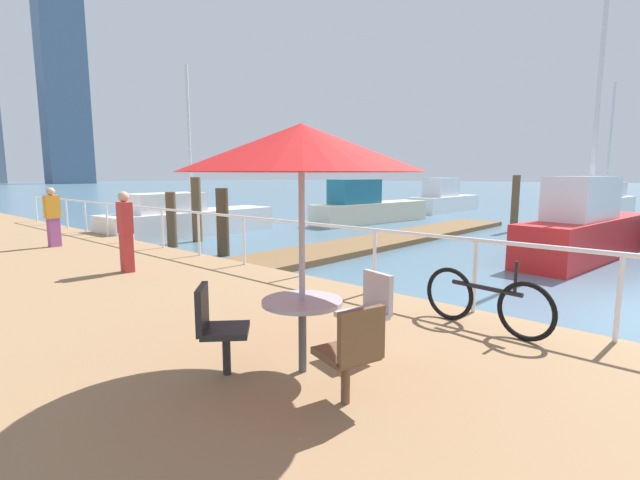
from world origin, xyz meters
TOP-DOWN VIEW (x-y plane):
  - ground_plane at (0.00, 20.00)m, footprint 300.00×300.00m
  - floating_dock at (4.29, 7.44)m, footprint 15.58×2.00m
  - boardwalk_railing at (-3.15, 7.35)m, footprint 0.06×26.10m
  - dock_piling_0 at (10.11, 5.23)m, footprint 0.31×0.31m
  - dock_piling_1 at (9.79, 12.59)m, footprint 0.28×0.28m
  - dock_piling_2 at (-1.45, 9.58)m, footprint 0.36×0.36m
  - dock_piling_3 at (-0.34, 12.65)m, footprint 0.35×0.35m
  - dock_piling_4 at (-1.62, 12.14)m, footprint 0.32×0.32m
  - moored_boat_0 at (17.72, 12.23)m, footprint 6.39×1.72m
  - moored_boat_1 at (5.06, 1.58)m, footprint 6.79×2.17m
  - moored_boat_2 at (8.76, 11.81)m, footprint 7.12×2.31m
  - moored_boat_4 at (19.77, 3.66)m, footprint 6.33×2.08m
  - moored_boat_5 at (0.27, 14.25)m, footprint 7.09×2.09m
  - bicycle_at_railing at (-3.76, 0.87)m, footprint 0.29×1.76m
  - cafe_table_round at (-6.21, 1.73)m, footprint 0.80×0.80m
  - patio_umbrella at (-6.21, 1.73)m, footprint 2.33×2.33m
  - cafe_chair_0 at (-5.39, 1.51)m, footprint 0.57×0.55m
  - cafe_chair_1 at (-6.83, 2.30)m, footprint 0.64×0.64m
  - cafe_chair_2 at (-6.44, 0.91)m, footprint 0.55×0.57m
  - pedestrian_0 at (-5.04, 12.36)m, footprint 0.37×0.24m
  - pedestrian_1 at (-5.21, 7.67)m, footprint 0.27×0.39m
  - skyline_tower_5 at (37.38, 131.94)m, footprint 11.32×9.31m

SIDE VIEW (x-z plane):
  - ground_plane at x=0.00m, z-range 0.00..0.00m
  - floating_dock at x=4.29m, z-range 0.00..0.18m
  - moored_boat_5 at x=0.27m, z-range -2.56..3.88m
  - moored_boat_4 at x=19.77m, z-range -2.87..4.35m
  - dock_piling_1 at x=9.79m, z-range 0.00..1.52m
  - moored_boat_2 at x=8.76m, z-range -0.30..1.84m
  - bicycle_at_railing at x=-3.76m, z-range 0.30..1.24m
  - moored_boat_0 at x=17.72m, z-range -0.29..1.87m
  - moored_boat_1 at x=5.06m, z-range -3.93..5.73m
  - dock_piling_4 at x=-1.62m, z-range 0.00..1.80m
  - cafe_chair_0 at x=-5.39m, z-range 0.48..1.38m
  - cafe_chair_1 at x=-6.83m, z-range 0.48..1.38m
  - cafe_chair_2 at x=-6.44m, z-range 0.48..1.38m
  - dock_piling_2 at x=-1.45m, z-range 0.00..1.98m
  - cafe_table_round at x=-6.21m, z-range 0.70..1.44m
  - dock_piling_3 at x=-0.34m, z-range 0.00..2.28m
  - dock_piling_0 at x=10.11m, z-range 0.00..2.34m
  - pedestrian_0 at x=-5.04m, z-range 0.42..2.04m
  - pedestrian_1 at x=-5.21m, z-range 0.43..2.06m
  - boardwalk_railing at x=-3.15m, z-range 0.70..1.78m
  - patio_umbrella at x=-6.21m, z-range 1.39..3.83m
  - skyline_tower_5 at x=37.38m, z-range 0.00..73.84m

